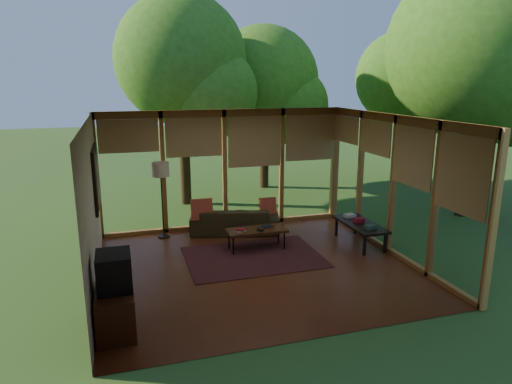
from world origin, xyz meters
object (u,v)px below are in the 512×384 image
object	(u,v)px
floor_lamp	(161,174)
television	(114,271)
side_console	(360,225)
sofa	(235,220)
media_cabinet	(116,309)
coffee_table	(257,231)

from	to	relation	value
floor_lamp	television	bearing A→B (deg)	-105.22
floor_lamp	side_console	bearing A→B (deg)	-22.71
sofa	television	world-z (taller)	television
television	side_console	bearing A→B (deg)	22.57
media_cabinet	coffee_table	bearing A→B (deg)	40.58
side_console	media_cabinet	bearing A→B (deg)	-157.52
media_cabinet	floor_lamp	distance (m)	3.93
media_cabinet	floor_lamp	bearing A→B (deg)	74.49
television	floor_lamp	size ratio (longest dim) A/B	0.33
coffee_table	sofa	bearing A→B (deg)	97.79
television	side_console	world-z (taller)	television
media_cabinet	floor_lamp	world-z (taller)	floor_lamp
floor_lamp	sofa	bearing A→B (deg)	-5.74
floor_lamp	coffee_table	bearing A→B (deg)	-37.04
coffee_table	media_cabinet	bearing A→B (deg)	-139.42
sofa	media_cabinet	bearing A→B (deg)	68.93
sofa	floor_lamp	bearing A→B (deg)	9.68
media_cabinet	coffee_table	size ratio (longest dim) A/B	0.83
sofa	side_console	distance (m)	2.73
floor_lamp	coffee_table	xyz separation A→B (m)	(1.72, -1.30, -1.01)
television	side_console	xyz separation A→B (m)	(4.85, 2.02, -0.44)
sofa	floor_lamp	size ratio (longest dim) A/B	1.19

